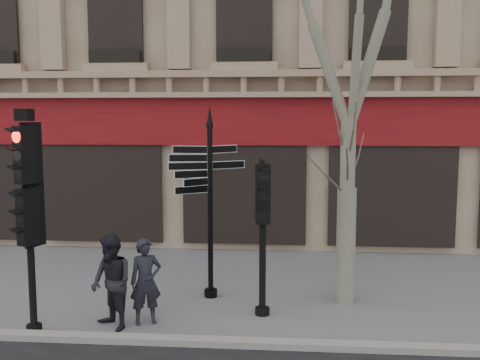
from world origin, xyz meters
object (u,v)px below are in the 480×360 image
Objects in this scene: traffic_signal_main at (28,194)px; pedestrian_b at (111,283)px; fingerpost at (210,170)px; traffic_signal_secondary at (263,210)px; pedestrian_a at (146,281)px.

traffic_signal_main is 2.29× the size of pedestrian_b.
pedestrian_b is at bearing -151.29° from fingerpost.
traffic_signal_main is (-2.80, -2.09, -0.22)m from fingerpost.
traffic_signal_main is 2.07m from pedestrian_b.
fingerpost reaches higher than traffic_signal_main.
traffic_signal_main is 4.09m from traffic_signal_secondary.
pedestrian_b is at bearing -174.61° from pedestrian_a.
fingerpost is at bearing 33.79° from pedestrian_a.
pedestrian_a is at bearing -172.30° from traffic_signal_secondary.
fingerpost is at bearing 92.68° from pedestrian_b.
traffic_signal_main is 2.53m from pedestrian_a.
traffic_signal_main reaches higher than pedestrian_b.
fingerpost is 1.59m from traffic_signal_secondary.
pedestrian_a is (1.83, 0.56, -1.65)m from traffic_signal_main.
pedestrian_a is (-0.96, -1.53, -1.86)m from fingerpost.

